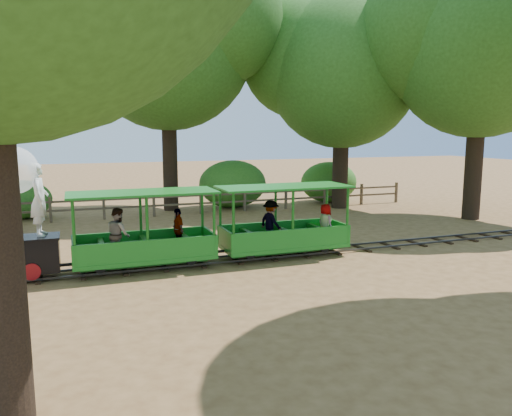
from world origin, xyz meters
name	(u,v)px	position (x,y,z in m)	size (l,w,h in m)	color
ground	(302,254)	(0.00, 0.00, 0.00)	(90.00, 90.00, 0.00)	#A47747
track	(302,252)	(0.00, 0.00, 0.07)	(22.00, 1.00, 0.10)	#3F3D3A
carriage_front	(143,239)	(-4.51, -0.05, 0.81)	(3.70, 1.51, 1.92)	#1A7820
carriage_rear	(285,228)	(-0.53, -0.01, 0.81)	(3.70, 1.51, 1.92)	#1A7820
oak_nc	(165,33)	(-2.04, 9.60, 7.70)	(9.44, 8.30, 11.08)	#2D2116
oak_ne	(341,64)	(5.47, 7.59, 6.50)	(8.52, 7.50, 9.55)	#2D2116
oak_e	(480,38)	(8.97, 3.09, 7.08)	(8.68, 7.64, 10.19)	#2D2116
fence	(223,199)	(0.00, 8.00, 0.58)	(18.10, 0.10, 1.00)	brown
shrub_west	(23,200)	(-8.07, 9.30, 0.78)	(2.26, 1.74, 1.57)	#2D6B1E
shrub_mid_w	(233,184)	(0.86, 9.30, 1.10)	(3.17, 2.44, 2.20)	#2D6B1E
shrub_mid_e	(229,192)	(0.67, 9.30, 0.74)	(2.13, 1.64, 1.48)	#2D6B1E
shrub_east	(329,182)	(5.90, 9.30, 1.01)	(2.91, 2.24, 2.01)	#2D6B1E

